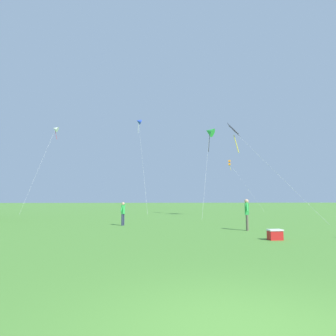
# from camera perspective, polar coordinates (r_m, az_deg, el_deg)

# --- Properties ---
(ground_plane) EXTENTS (400.00, 400.00, 0.00)m
(ground_plane) POSITION_cam_1_polar(r_m,az_deg,el_deg) (4.21, 14.78, -29.18)
(ground_plane) COLOR #4C8433
(kite_green_small) EXTENTS (3.90, 8.66, 10.23)m
(kite_green_small) POSITION_cam_1_polar(r_m,az_deg,el_deg) (34.13, 8.15, 7.06)
(kite_green_small) COLOR green
(kite_green_small) RESTS_ON ground_plane
(kite_blue_delta) EXTENTS (1.37, 10.56, 14.67)m
(kite_blue_delta) POSITION_cam_1_polar(r_m,az_deg,el_deg) (46.83, -5.78, 9.07)
(kite_blue_delta) COLOR blue
(kite_blue_delta) RESTS_ON ground_plane
(kite_white_distant) EXTENTS (2.24, 8.31, 12.87)m
(kite_white_distant) POSITION_cam_1_polar(r_m,az_deg,el_deg) (47.14, -21.28, 7.15)
(kite_white_distant) COLOR white
(kite_white_distant) RESTS_ON ground_plane
(kite_black_large) EXTENTS (3.52, 10.93, 9.73)m
(kite_black_large) POSITION_cam_1_polar(r_m,az_deg,el_deg) (31.00, 13.15, 6.43)
(kite_black_large) COLOR black
(kite_black_large) RESTS_ON ground_plane
(kite_orange_box) EXTENTS (3.82, 4.49, 8.15)m
(kite_orange_box) POSITION_cam_1_polar(r_m,az_deg,el_deg) (47.85, 12.09, 0.86)
(kite_orange_box) COLOR orange
(kite_orange_box) RESTS_ON ground_plane
(person_in_blue_jacket) EXTENTS (0.24, 0.55, 1.72)m
(person_in_blue_jacket) POSITION_cam_1_polar(r_m,az_deg,el_deg) (16.75, 15.23, -8.26)
(person_in_blue_jacket) COLOR #665B4C
(person_in_blue_jacket) RESTS_ON ground_plane
(person_child_small) EXTENTS (0.37, 0.42, 1.52)m
(person_child_small) POSITION_cam_1_polar(r_m,az_deg,el_deg) (19.60, -8.85, -8.44)
(person_child_small) COLOR #2D3351
(person_child_small) RESTS_ON ground_plane
(picnic_cooler) EXTENTS (0.60, 0.40, 0.44)m
(picnic_cooler) POSITION_cam_1_polar(r_m,az_deg,el_deg) (13.20, 20.30, -12.17)
(picnic_cooler) COLOR red
(picnic_cooler) RESTS_ON ground_plane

